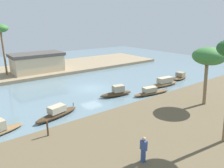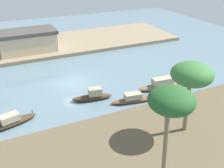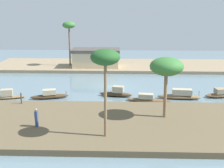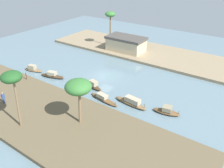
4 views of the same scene
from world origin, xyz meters
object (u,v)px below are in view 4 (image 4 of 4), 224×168
sampan_foreground (131,102)px  mooring_post (26,76)px  palm_tree_left_far (78,87)px  palm_tree_right_tall (110,16)px  sampan_open_hull (103,98)px  person_on_near_bank (3,98)px  sampan_with_tall_canopy (93,85)px  sampan_near_left_bank (52,75)px  palm_tree_left_near (12,78)px  sampan_upstream_small (167,111)px  sampan_with_red_awning (33,69)px  riverside_building (126,44)px

sampan_foreground → mooring_post: mooring_post is taller
palm_tree_left_far → palm_tree_right_tall: bearing=117.8°
mooring_post → sampan_foreground: bearing=12.6°
sampan_foreground → sampan_open_hull: (-3.99, -1.33, -0.13)m
sampan_open_hull → palm_tree_left_far: palm_tree_left_far is taller
person_on_near_bank → palm_tree_right_tall: palm_tree_right_tall is taller
person_on_near_bank → palm_tree_right_tall: 29.51m
sampan_with_tall_canopy → sampan_near_left_bank: sampan_with_tall_canopy is taller
sampan_open_hull → palm_tree_right_tall: bearing=131.5°
palm_tree_left_near → palm_tree_left_far: size_ratio=1.24×
palm_tree_left_near → sampan_with_tall_canopy: bearing=87.2°
sampan_upstream_small → person_on_near_bank: person_on_near_bank is taller
palm_tree_left_near → sampan_with_red_awning: bearing=137.3°
sampan_upstream_small → sampan_foreground: sampan_foreground is taller
sampan_with_red_awning → palm_tree_left_near: 18.37m
sampan_upstream_small → palm_tree_left_near: bearing=-145.4°
sampan_foreground → palm_tree_right_tall: bearing=137.8°
sampan_upstream_small → sampan_with_red_awning: (-26.04, -1.42, 0.01)m
mooring_post → palm_tree_right_tall: 23.29m
sampan_near_left_bank → mooring_post: bearing=-135.5°
sampan_upstream_small → palm_tree_left_near: (-13.43, -13.07, 6.54)m
sampan_foreground → riverside_building: 21.13m
sampan_with_tall_canopy → palm_tree_right_tall: (-8.77, 17.48, 7.01)m
riverside_building → sampan_near_left_bank: bearing=-103.9°
sampan_with_tall_canopy → palm_tree_left_far: palm_tree_left_far is taller
palm_tree_right_tall → riverside_building: palm_tree_right_tall is taller
sampan_with_tall_canopy → sampan_foreground: sampan_with_tall_canopy is taller
sampan_upstream_small → riverside_building: riverside_building is taller
sampan_with_tall_canopy → sampan_upstream_small: 12.80m
person_on_near_bank → riverside_building: size_ratio=0.20×
person_on_near_bank → riverside_building: (2.91, 27.97, 0.81)m
palm_tree_left_near → sampan_near_left_bank: bearing=122.6°
person_on_near_bank → mooring_post: (-3.51, 6.45, -0.18)m
sampan_near_left_bank → palm_tree_left_far: palm_tree_left_far is taller
sampan_upstream_small → mooring_post: 23.73m
sampan_open_hull → palm_tree_left_near: palm_tree_left_near is taller
sampan_with_red_awning → sampan_near_left_bank: sampan_with_red_awning is taller
sampan_open_hull → palm_tree_right_tall: 24.37m
sampan_near_left_bank → sampan_open_hull: 12.00m
sampan_upstream_small → sampan_near_left_bank: size_ratio=0.80×
sampan_near_left_bank → sampan_open_hull: (11.96, -0.95, -0.07)m
mooring_post → palm_tree_left_far: bearing=-12.9°
palm_tree_left_far → sampan_open_hull: bearing=99.9°
sampan_open_hull → palm_tree_left_near: (-4.42, -10.85, 6.59)m
sampan_foreground → palm_tree_left_near: size_ratio=0.75×
sampan_with_red_awning → riverside_building: riverside_building is taller
sampan_open_hull → sampan_with_red_awning: bearing=-173.7°
sampan_with_tall_canopy → person_on_near_bank: 13.29m
riverside_building → sampan_upstream_small: bearing=-45.3°
sampan_near_left_bank → palm_tree_left_far: 15.70m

